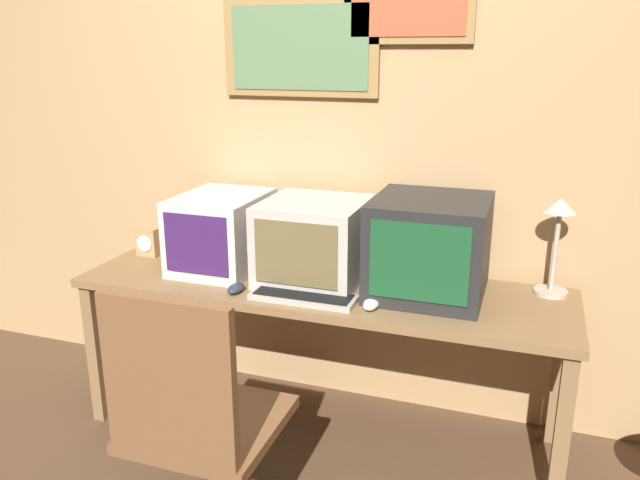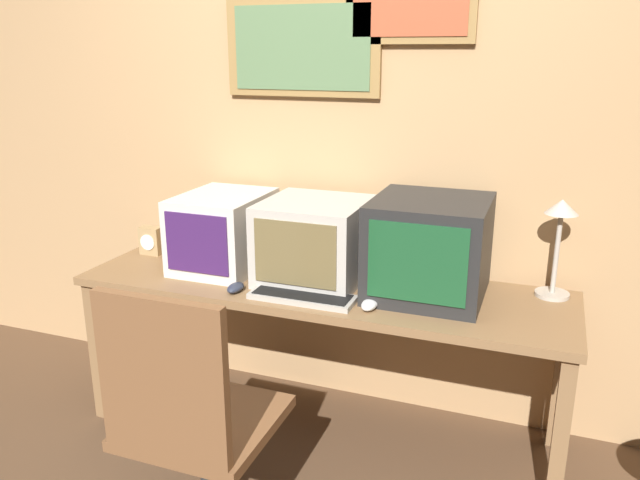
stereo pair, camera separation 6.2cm
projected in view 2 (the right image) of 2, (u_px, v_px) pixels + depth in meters
name	position (u px, v px, depth m)	size (l,w,h in m)	color
wall_back	(349.00, 133.00, 2.83)	(8.00, 0.08, 2.60)	tan
desk	(320.00, 300.00, 2.69)	(2.10, 0.60, 0.71)	olive
monitor_left	(223.00, 231.00, 2.84)	(0.36, 0.47, 0.34)	beige
monitor_center	(315.00, 241.00, 2.68)	(0.43, 0.44, 0.35)	#B7B2A8
monitor_right	(429.00, 247.00, 2.51)	(0.45, 0.48, 0.40)	black
keyboard_main	(302.00, 297.00, 2.50)	(0.43, 0.15, 0.03)	#A8A399
mouse_near_keyboard	(370.00, 304.00, 2.41)	(0.06, 0.11, 0.04)	silver
mouse_far_corner	(235.00, 288.00, 2.58)	(0.06, 0.10, 0.04)	#282D3D
desk_clock	(151.00, 241.00, 3.05)	(0.11, 0.06, 0.14)	#A38456
desk_lamp	(559.00, 230.00, 2.46)	(0.14, 0.14, 0.40)	#B2A899
office_chair	(195.00, 443.00, 2.06)	(0.49, 0.49, 1.00)	black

